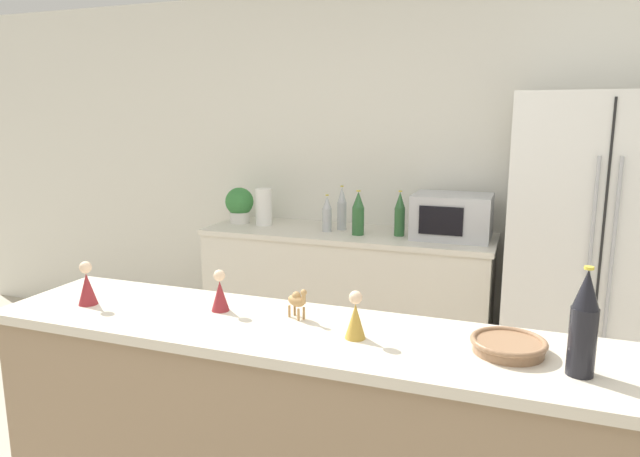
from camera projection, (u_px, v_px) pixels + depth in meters
name	position (u px, v px, depth m)	size (l,w,h in m)	color
wall_back	(415.00, 178.00, 3.93)	(8.00, 0.06, 2.55)	silver
back_counter	(347.00, 298.00, 3.92)	(1.94, 0.63, 0.94)	silver
refrigerator	(592.00, 256.00, 3.25)	(0.94, 0.76, 1.83)	white
potted_plant	(239.00, 204.00, 4.10)	(0.20, 0.20, 0.26)	silver
paper_towel_roll	(264.00, 207.00, 4.02)	(0.12, 0.12, 0.26)	white
microwave	(452.00, 216.00, 3.58)	(0.48, 0.37, 0.28)	#B2B5BA
back_bottle_0	(342.00, 209.00, 3.86)	(0.06, 0.06, 0.30)	#B2B7BC
back_bottle_1	(358.00, 214.00, 3.68)	(0.08, 0.08, 0.29)	#2D6033
back_bottle_2	(400.00, 214.00, 3.65)	(0.07, 0.07, 0.29)	#2D6033
back_bottle_3	(327.00, 214.00, 3.80)	(0.06, 0.06, 0.25)	#B2B7BC
wine_bottle	(584.00, 324.00, 1.53)	(0.07, 0.07, 0.31)	black
fruit_bowl	(508.00, 345.00, 1.70)	(0.23, 0.23, 0.04)	#8C6647
camel_figurine	(297.00, 300.00, 1.98)	(0.09, 0.07, 0.11)	#A87F4C
wise_man_figurine_blue	(220.00, 293.00, 2.06)	(0.07, 0.07, 0.15)	maroon
wise_man_figurine_crimson	(355.00, 318.00, 1.80)	(0.07, 0.07, 0.16)	#B28933
wise_man_figurine_purple	(87.00, 286.00, 2.13)	(0.07, 0.07, 0.17)	maroon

